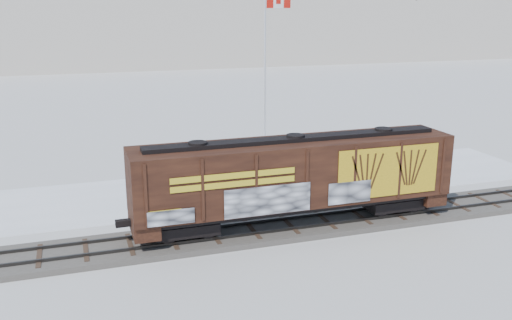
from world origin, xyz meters
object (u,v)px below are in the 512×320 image
object	(u,v)px
flagpole	(266,102)
car_dark	(368,164)
car_white	(292,173)
hopper_railcar	(295,175)
car_silver	(232,187)

from	to	relation	value
flagpole	car_dark	bearing A→B (deg)	-40.79
flagpole	car_white	size ratio (longest dim) A/B	2.58
hopper_railcar	flagpole	world-z (taller)	flagpole
car_silver	flagpole	bearing A→B (deg)	-14.60
flagpole	car_white	world-z (taller)	flagpole
hopper_railcar	car_silver	xyz separation A→B (m)	(-1.69, 5.66, -2.19)
car_silver	car_dark	world-z (taller)	car_silver
flagpole	car_dark	world-z (taller)	flagpole
car_white	car_silver	bearing A→B (deg)	115.83
car_white	car_dark	distance (m)	5.81
flagpole	car_silver	world-z (taller)	flagpole
flagpole	car_white	bearing A→B (deg)	-91.81
car_dark	flagpole	bearing A→B (deg)	40.69
flagpole	car_dark	size ratio (longest dim) A/B	2.64
hopper_railcar	car_dark	size ratio (longest dim) A/B	3.55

